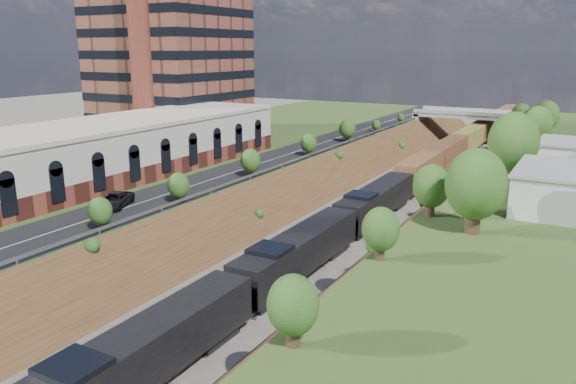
% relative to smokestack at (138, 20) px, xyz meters
% --- Properties ---
extents(platform_left, '(44.00, 180.00, 5.00)m').
position_rel_smokestack_xyz_m(platform_left, '(3.00, 4.00, -22.50)').
color(platform_left, '#435B25').
rests_on(platform_left, ground).
extents(embankment_left, '(10.00, 180.00, 10.00)m').
position_rel_smokestack_xyz_m(embankment_left, '(25.00, 4.00, -25.00)').
color(embankment_left, brown).
rests_on(embankment_left, ground).
extents(embankment_right, '(10.00, 180.00, 10.00)m').
position_rel_smokestack_xyz_m(embankment_right, '(47.00, 4.00, -25.00)').
color(embankment_right, brown).
rests_on(embankment_right, ground).
extents(rail_left_track, '(1.58, 180.00, 0.18)m').
position_rel_smokestack_xyz_m(rail_left_track, '(33.40, 4.00, -24.91)').
color(rail_left_track, gray).
rests_on(rail_left_track, ground).
extents(rail_right_track, '(1.58, 180.00, 0.18)m').
position_rel_smokestack_xyz_m(rail_right_track, '(38.60, 4.00, -24.91)').
color(rail_right_track, gray).
rests_on(rail_right_track, ground).
extents(road, '(8.00, 180.00, 0.10)m').
position_rel_smokestack_xyz_m(road, '(20.50, 4.00, -19.95)').
color(road, black).
rests_on(road, platform_left).
extents(guardrail, '(0.10, 171.00, 0.70)m').
position_rel_smokestack_xyz_m(guardrail, '(24.60, 3.80, -19.45)').
color(guardrail, '#99999E').
rests_on(guardrail, platform_left).
extents(commercial_building, '(14.30, 62.30, 7.00)m').
position_rel_smokestack_xyz_m(commercial_building, '(8.00, -18.00, -16.49)').
color(commercial_building, brown).
rests_on(commercial_building, platform_left).
extents(smokestack, '(3.20, 3.20, 40.00)m').
position_rel_smokestack_xyz_m(smokestack, '(0.00, 0.00, 0.00)').
color(smokestack, brown).
rests_on(smokestack, platform_left).
extents(overpass, '(24.50, 8.30, 7.40)m').
position_rel_smokestack_xyz_m(overpass, '(36.00, 66.00, -20.08)').
color(overpass, gray).
rests_on(overpass, ground).
extents(white_building_near, '(9.00, 12.00, 4.00)m').
position_rel_smokestack_xyz_m(white_building_near, '(59.50, -4.00, -18.00)').
color(white_building_near, silver).
rests_on(white_building_near, platform_right).
extents(white_building_far, '(8.00, 10.00, 3.60)m').
position_rel_smokestack_xyz_m(white_building_far, '(59.00, 18.00, -18.20)').
color(white_building_far, silver).
rests_on(white_building_far, platform_right).
extents(tree_right_large, '(5.25, 5.25, 7.61)m').
position_rel_smokestack_xyz_m(tree_right_large, '(53.00, -16.00, -15.62)').
color(tree_right_large, '#473323').
rests_on(tree_right_large, platform_right).
extents(tree_left_crest, '(2.45, 2.45, 3.55)m').
position_rel_smokestack_xyz_m(tree_left_crest, '(24.20, -36.00, -17.96)').
color(tree_left_crest, '#473323').
rests_on(tree_left_crest, platform_left).
extents(freight_train, '(3.27, 165.83, 4.82)m').
position_rel_smokestack_xyz_m(freight_train, '(38.60, 33.70, -22.26)').
color(freight_train, black).
rests_on(freight_train, ground).
extents(suv, '(4.31, 5.91, 1.49)m').
position_rel_smokestack_xyz_m(suv, '(19.38, -25.53, -19.15)').
color(suv, black).
rests_on(suv, road).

